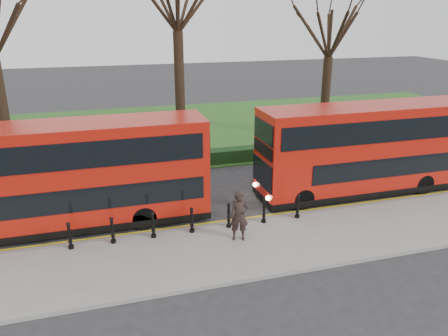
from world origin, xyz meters
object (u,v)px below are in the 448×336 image
object	(u,v)px
bollard_row	(192,220)
bus_rear	(368,149)
bus_lead	(72,177)
pedestrian	(239,216)

from	to	relation	value
bollard_row	bus_rear	size ratio (longest dim) A/B	0.86
bus_lead	pedestrian	xyz separation A→B (m)	(5.95, -3.23, -1.04)
bollard_row	pedestrian	world-z (taller)	pedestrian
bollard_row	bus_lead	size ratio (longest dim) A/B	0.85
pedestrian	bus_lead	bearing A→B (deg)	165.21
bollard_row	bus_rear	world-z (taller)	bus_rear
bus_rear	pedestrian	distance (m)	8.14
bollard_row	bus_rear	bearing A→B (deg)	12.82
bollard_row	pedestrian	distance (m)	1.97
bollard_row	bus_lead	xyz separation A→B (m)	(-4.36, 2.16, 1.51)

